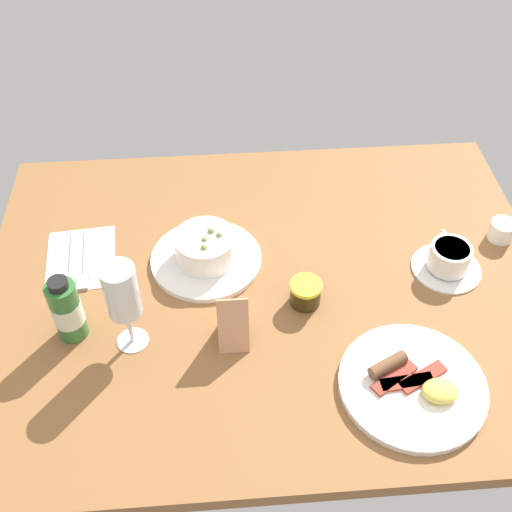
# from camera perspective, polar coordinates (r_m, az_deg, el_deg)

# --- Properties ---
(ground_plane) EXTENTS (1.10, 0.84, 0.03)m
(ground_plane) POSITION_cam_1_polar(r_m,az_deg,el_deg) (1.22, 1.12, -2.92)
(ground_plane) COLOR brown
(porridge_bowl) EXTENTS (0.22, 0.22, 0.08)m
(porridge_bowl) POSITION_cam_1_polar(r_m,az_deg,el_deg) (1.23, -4.64, 0.48)
(porridge_bowl) COLOR white
(porridge_bowl) RESTS_ON ground_plane
(cutlery_setting) EXTENTS (0.15, 0.18, 0.01)m
(cutlery_setting) POSITION_cam_1_polar(r_m,az_deg,el_deg) (1.30, -15.78, -0.33)
(cutlery_setting) COLOR white
(cutlery_setting) RESTS_ON ground_plane
(coffee_cup) EXTENTS (0.14, 0.14, 0.06)m
(coffee_cup) POSITION_cam_1_polar(r_m,az_deg,el_deg) (1.27, 17.19, -0.28)
(coffee_cup) COLOR white
(coffee_cup) RESTS_ON ground_plane
(creamer_jug) EXTENTS (0.05, 0.06, 0.05)m
(creamer_jug) POSITION_cam_1_polar(r_m,az_deg,el_deg) (1.38, 21.57, 2.17)
(creamer_jug) COLOR white
(creamer_jug) RESTS_ON ground_plane
(wine_glass) EXTENTS (0.06, 0.06, 0.19)m
(wine_glass) POSITION_cam_1_polar(r_m,az_deg,el_deg) (1.04, -12.15, -3.46)
(wine_glass) COLOR white
(wine_glass) RESTS_ON ground_plane
(jam_jar) EXTENTS (0.06, 0.06, 0.05)m
(jam_jar) POSITION_cam_1_polar(r_m,az_deg,el_deg) (1.16, 4.55, -3.39)
(jam_jar) COLOR #382D11
(jam_jar) RESTS_ON ground_plane
(sauce_bottle_green) EXTENTS (0.05, 0.05, 0.14)m
(sauce_bottle_green) POSITION_cam_1_polar(r_m,az_deg,el_deg) (1.13, -16.91, -4.76)
(sauce_bottle_green) COLOR #337233
(sauce_bottle_green) RESTS_ON ground_plane
(breakfast_plate) EXTENTS (0.25, 0.25, 0.04)m
(breakfast_plate) POSITION_cam_1_polar(r_m,az_deg,el_deg) (1.09, 14.16, -11.34)
(breakfast_plate) COLOR white
(breakfast_plate) RESTS_ON ground_plane
(menu_card) EXTENTS (0.05, 0.06, 0.11)m
(menu_card) POSITION_cam_1_polar(r_m,az_deg,el_deg) (1.08, -2.13, -5.85)
(menu_card) COLOR tan
(menu_card) RESTS_ON ground_plane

